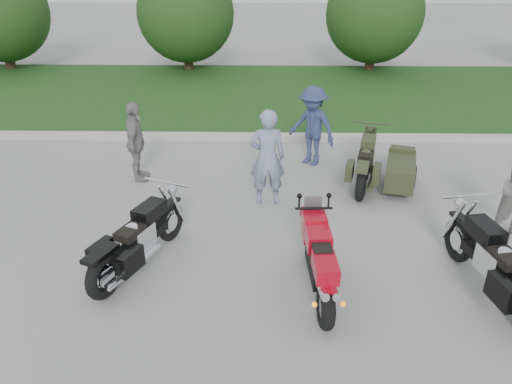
{
  "coord_description": "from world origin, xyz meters",
  "views": [
    {
      "loc": [
        0.0,
        -6.01,
        4.46
      ],
      "look_at": [
        -0.14,
        1.38,
        0.8
      ],
      "focal_mm": 35.0,
      "sensor_mm": 36.0,
      "label": 1
    }
  ],
  "objects_px": {
    "cruiser_right": "(499,269)",
    "person_denim": "(312,126)",
    "person_back": "(136,142)",
    "cruiser_sidecar": "(386,168)",
    "sportbike_red": "(319,260)",
    "person_stripe": "(267,158)",
    "cruiser_left": "(136,243)"
  },
  "relations": [
    {
      "from": "sportbike_red",
      "to": "cruiser_right",
      "type": "height_order",
      "value": "sportbike_red"
    },
    {
      "from": "cruiser_right",
      "to": "cruiser_sidecar",
      "type": "xyz_separation_m",
      "value": [
        -0.77,
        3.58,
        -0.07
      ]
    },
    {
      "from": "cruiser_right",
      "to": "person_stripe",
      "type": "bearing_deg",
      "value": 127.07
    },
    {
      "from": "cruiser_right",
      "to": "cruiser_sidecar",
      "type": "height_order",
      "value": "cruiser_right"
    },
    {
      "from": "sportbike_red",
      "to": "cruiser_sidecar",
      "type": "xyz_separation_m",
      "value": [
        1.68,
        3.53,
        -0.15
      ]
    },
    {
      "from": "cruiser_left",
      "to": "person_denim",
      "type": "relative_size",
      "value": 1.25
    },
    {
      "from": "cruiser_left",
      "to": "person_stripe",
      "type": "height_order",
      "value": "person_stripe"
    },
    {
      "from": "person_back",
      "to": "person_stripe",
      "type": "bearing_deg",
      "value": -115.1
    },
    {
      "from": "cruiser_left",
      "to": "cruiser_sidecar",
      "type": "height_order",
      "value": "cruiser_left"
    },
    {
      "from": "cruiser_right",
      "to": "person_denim",
      "type": "bearing_deg",
      "value": 103.57
    },
    {
      "from": "cruiser_right",
      "to": "person_stripe",
      "type": "height_order",
      "value": "person_stripe"
    },
    {
      "from": "cruiser_right",
      "to": "person_stripe",
      "type": "relative_size",
      "value": 1.33
    },
    {
      "from": "sportbike_red",
      "to": "cruiser_sidecar",
      "type": "distance_m",
      "value": 3.91
    },
    {
      "from": "person_back",
      "to": "cruiser_right",
      "type": "bearing_deg",
      "value": -128.31
    },
    {
      "from": "cruiser_left",
      "to": "person_stripe",
      "type": "distance_m",
      "value": 3.03
    },
    {
      "from": "cruiser_sidecar",
      "to": "person_stripe",
      "type": "relative_size",
      "value": 1.23
    },
    {
      "from": "person_back",
      "to": "sportbike_red",
      "type": "bearing_deg",
      "value": -143.11
    },
    {
      "from": "sportbike_red",
      "to": "cruiser_left",
      "type": "distance_m",
      "value": 2.74
    },
    {
      "from": "cruiser_left",
      "to": "cruiser_sidecar",
      "type": "distance_m",
      "value": 5.27
    },
    {
      "from": "cruiser_right",
      "to": "cruiser_sidecar",
      "type": "bearing_deg",
      "value": 91.4
    },
    {
      "from": "cruiser_sidecar",
      "to": "person_denim",
      "type": "xyz_separation_m",
      "value": [
        -1.4,
        1.23,
        0.47
      ]
    },
    {
      "from": "cruiser_sidecar",
      "to": "person_stripe",
      "type": "height_order",
      "value": "person_stripe"
    },
    {
      "from": "person_denim",
      "to": "sportbike_red",
      "type": "bearing_deg",
      "value": -54.27
    },
    {
      "from": "cruiser_right",
      "to": "person_back",
      "type": "height_order",
      "value": "person_back"
    },
    {
      "from": "cruiser_sidecar",
      "to": "cruiser_right",
      "type": "bearing_deg",
      "value": -62.62
    },
    {
      "from": "person_stripe",
      "to": "cruiser_left",
      "type": "bearing_deg",
      "value": 44.29
    },
    {
      "from": "cruiser_left",
      "to": "cruiser_right",
      "type": "bearing_deg",
      "value": 16.24
    },
    {
      "from": "person_denim",
      "to": "person_back",
      "type": "xyz_separation_m",
      "value": [
        -3.69,
        -0.95,
        -0.05
      ]
    },
    {
      "from": "cruiser_sidecar",
      "to": "person_back",
      "type": "height_order",
      "value": "person_back"
    },
    {
      "from": "cruiser_sidecar",
      "to": "person_back",
      "type": "bearing_deg",
      "value": -167.93
    },
    {
      "from": "sportbike_red",
      "to": "cruiser_left",
      "type": "relative_size",
      "value": 0.91
    },
    {
      "from": "cruiser_left",
      "to": "person_back",
      "type": "xyz_separation_m",
      "value": [
        -0.73,
        3.24,
        0.38
      ]
    }
  ]
}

